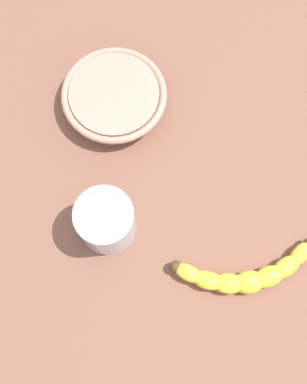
{
  "coord_description": "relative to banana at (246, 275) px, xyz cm",
  "views": [
    {
      "loc": [
        -0.15,
        16.31,
        78.99
      ],
      "look_at": [
        -11.62,
        -1.99,
        5.0
      ],
      "focal_mm": 47.45,
      "sensor_mm": 36.0,
      "label": 1
    }
  ],
  "objects": [
    {
      "name": "banana",
      "position": [
        0.0,
        0.0,
        0.0
      ],
      "size": [
        20.64,
        11.17,
        3.37
      ],
      "rotation": [
        0.0,
        0.0,
        2.75
      ],
      "color": "yellow",
      "rests_on": "wooden_tabletop"
    },
    {
      "name": "ceramic_bowl",
      "position": [
        1.92,
        -34.47,
        0.62
      ],
      "size": [
        16.89,
        16.89,
        3.83
      ],
      "color": "tan",
      "rests_on": "wooden_tabletop"
    },
    {
      "name": "wooden_tabletop",
      "position": [
        16.45,
        -15.82,
        -3.19
      ],
      "size": [
        120.0,
        120.0,
        3.0
      ],
      "primitive_type": "cube",
      "color": "brown",
      "rests_on": "ground"
    },
    {
      "name": "smoothie_glass",
      "position": [
        13.56,
        -17.16,
        2.33
      ],
      "size": [
        8.51,
        8.51,
        8.57
      ],
      "color": "silver",
      "rests_on": "wooden_tabletop"
    }
  ]
}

